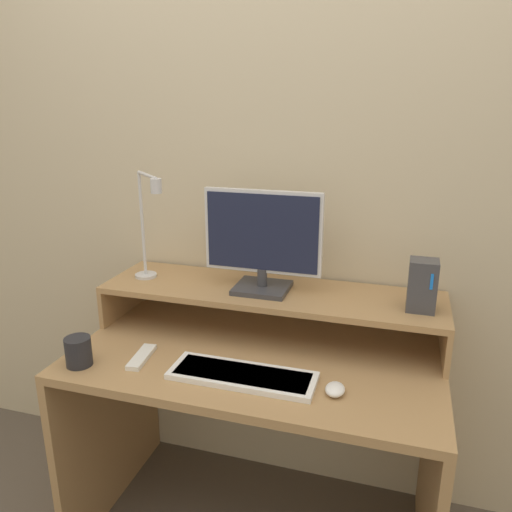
{
  "coord_description": "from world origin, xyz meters",
  "views": [
    {
      "loc": [
        0.45,
        -1.12,
        1.58
      ],
      "look_at": [
        -0.01,
        0.38,
        1.1
      ],
      "focal_mm": 35.0,
      "sensor_mm": 36.0,
      "label": 1
    }
  ],
  "objects_px": {
    "router_dock": "(422,285)",
    "remote_control": "(142,357)",
    "mouse": "(335,389)",
    "desk_lamp": "(148,227)",
    "keyboard": "(242,375)",
    "monitor": "(262,241)",
    "mug": "(78,351)"
  },
  "relations": [
    {
      "from": "router_dock",
      "to": "remote_control",
      "type": "height_order",
      "value": "router_dock"
    },
    {
      "from": "mouse",
      "to": "desk_lamp",
      "type": "bearing_deg",
      "value": 158.38
    },
    {
      "from": "desk_lamp",
      "to": "mouse",
      "type": "distance_m",
      "value": 0.89
    },
    {
      "from": "keyboard",
      "to": "remote_control",
      "type": "xyz_separation_m",
      "value": [
        -0.36,
        0.02,
        -0.0
      ]
    },
    {
      "from": "router_dock",
      "to": "keyboard",
      "type": "bearing_deg",
      "value": -148.79
    },
    {
      "from": "mouse",
      "to": "monitor",
      "type": "bearing_deg",
      "value": 133.62
    },
    {
      "from": "monitor",
      "to": "keyboard",
      "type": "relative_size",
      "value": 0.93
    },
    {
      "from": "monitor",
      "to": "desk_lamp",
      "type": "height_order",
      "value": "desk_lamp"
    },
    {
      "from": "router_dock",
      "to": "remote_control",
      "type": "xyz_separation_m",
      "value": [
        -0.88,
        -0.3,
        -0.25
      ]
    },
    {
      "from": "monitor",
      "to": "keyboard",
      "type": "distance_m",
      "value": 0.48
    },
    {
      "from": "keyboard",
      "to": "mouse",
      "type": "relative_size",
      "value": 6.05
    },
    {
      "from": "keyboard",
      "to": "router_dock",
      "type": "bearing_deg",
      "value": 31.21
    },
    {
      "from": "desk_lamp",
      "to": "router_dock",
      "type": "bearing_deg",
      "value": 1.06
    },
    {
      "from": "monitor",
      "to": "remote_control",
      "type": "height_order",
      "value": "monitor"
    },
    {
      "from": "monitor",
      "to": "router_dock",
      "type": "distance_m",
      "value": 0.56
    },
    {
      "from": "router_dock",
      "to": "mug",
      "type": "bearing_deg",
      "value": -159.74
    },
    {
      "from": "keyboard",
      "to": "mug",
      "type": "distance_m",
      "value": 0.54
    },
    {
      "from": "mug",
      "to": "keyboard",
      "type": "bearing_deg",
      "value": 8.07
    },
    {
      "from": "mug",
      "to": "monitor",
      "type": "bearing_deg",
      "value": 39.25
    },
    {
      "from": "desk_lamp",
      "to": "keyboard",
      "type": "xyz_separation_m",
      "value": [
        0.46,
        -0.29,
        -0.37
      ]
    },
    {
      "from": "keyboard",
      "to": "remote_control",
      "type": "height_order",
      "value": "keyboard"
    },
    {
      "from": "keyboard",
      "to": "monitor",
      "type": "bearing_deg",
      "value": 95.7
    },
    {
      "from": "router_dock",
      "to": "mouse",
      "type": "distance_m",
      "value": 0.46
    },
    {
      "from": "monitor",
      "to": "desk_lamp",
      "type": "relative_size",
      "value": 1.03
    },
    {
      "from": "desk_lamp",
      "to": "mug",
      "type": "xyz_separation_m",
      "value": [
        -0.07,
        -0.37,
        -0.33
      ]
    },
    {
      "from": "monitor",
      "to": "remote_control",
      "type": "distance_m",
      "value": 0.57
    },
    {
      "from": "keyboard",
      "to": "mouse",
      "type": "bearing_deg",
      "value": -0.65
    },
    {
      "from": "monitor",
      "to": "mug",
      "type": "xyz_separation_m",
      "value": [
        -0.5,
        -0.41,
        -0.31
      ]
    },
    {
      "from": "desk_lamp",
      "to": "mouse",
      "type": "relative_size",
      "value": 5.46
    },
    {
      "from": "remote_control",
      "to": "router_dock",
      "type": "bearing_deg",
      "value": 18.67
    },
    {
      "from": "router_dock",
      "to": "desk_lamp",
      "type": "bearing_deg",
      "value": -178.94
    },
    {
      "from": "monitor",
      "to": "desk_lamp",
      "type": "distance_m",
      "value": 0.43
    }
  ]
}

